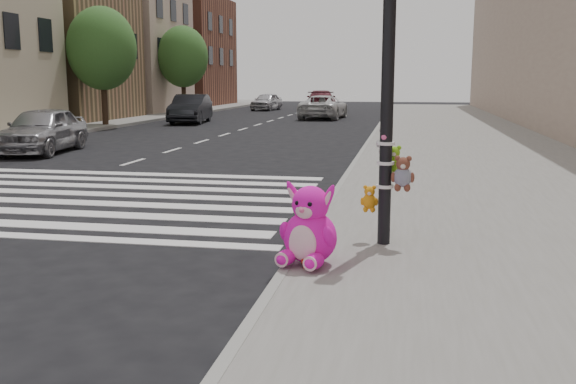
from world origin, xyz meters
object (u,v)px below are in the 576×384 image
(pink_bunny, at_px, (309,231))
(car_dark_far, at_px, (191,109))
(signal_pole, at_px, (389,116))
(car_white_near, at_px, (324,107))
(red_teddy, at_px, (307,259))
(car_silver_far, at_px, (42,130))

(pink_bunny, height_order, car_dark_far, car_dark_far)
(signal_pole, xyz_separation_m, car_white_near, (-4.54, 28.79, -1.11))
(pink_bunny, xyz_separation_m, red_teddy, (0.01, -0.18, -0.29))
(signal_pole, xyz_separation_m, car_dark_far, (-10.84, 23.77, -1.04))
(signal_pole, bearing_deg, red_teddy, -122.47)
(red_teddy, distance_m, car_white_near, 30.32)
(pink_bunny, bearing_deg, signal_pole, 69.41)
(pink_bunny, bearing_deg, car_white_near, 113.19)
(signal_pole, relative_size, car_dark_far, 0.89)
(car_white_near, bearing_deg, red_teddy, 100.26)
(car_white_near, bearing_deg, car_silver_far, 74.91)
(pink_bunny, relative_size, car_white_near, 0.20)
(car_silver_far, distance_m, car_white_near, 19.95)
(pink_bunny, xyz_separation_m, car_white_near, (-3.71, 29.91, 0.14))
(car_dark_far, bearing_deg, signal_pole, -73.11)
(pink_bunny, relative_size, red_teddy, 4.43)
(car_silver_far, bearing_deg, signal_pole, -50.34)
(signal_pole, xyz_separation_m, red_teddy, (-0.83, -1.30, -1.53))
(car_silver_far, height_order, car_dark_far, car_dark_far)
(signal_pole, height_order, car_white_near, signal_pole)
(red_teddy, relative_size, car_white_near, 0.05)
(signal_pole, relative_size, car_white_near, 0.83)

